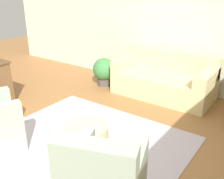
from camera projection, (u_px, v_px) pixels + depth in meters
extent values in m
plane|color=#996638|center=(82.00, 147.00, 3.80)|extent=(16.00, 16.00, 0.00)
cube|color=beige|center=(174.00, 24.00, 5.58)|extent=(9.98, 0.12, 2.80)
cube|color=#BCB2C1|center=(82.00, 146.00, 3.80)|extent=(2.82, 2.55, 0.01)
cube|color=beige|center=(162.00, 86.00, 5.45)|extent=(2.00, 0.95, 0.46)
cube|color=beige|center=(172.00, 61.00, 5.57)|extent=(2.00, 0.20, 0.44)
cube|color=beige|center=(127.00, 63.00, 5.78)|extent=(0.24, 0.91, 0.24)
cube|color=beige|center=(207.00, 78.00, 4.83)|extent=(0.24, 0.91, 0.24)
cube|color=brown|center=(152.00, 102.00, 5.19)|extent=(1.80, 0.05, 0.06)
cube|color=brown|center=(18.00, 138.00, 3.94)|extent=(0.63, 0.27, 0.06)
cube|color=#9EB29E|center=(95.00, 172.00, 2.18)|extent=(0.75, 0.43, 0.57)
cube|color=#9EB29E|center=(135.00, 169.00, 2.41)|extent=(0.37, 0.71, 0.31)
cube|color=#9EB29E|center=(77.00, 159.00, 2.56)|extent=(0.37, 0.71, 0.31)
cylinder|color=beige|center=(85.00, 135.00, 3.58)|extent=(0.64, 0.64, 0.29)
cylinder|color=brown|center=(66.00, 150.00, 3.61)|extent=(0.05, 0.05, 0.12)
cylinder|color=brown|center=(87.00, 160.00, 3.41)|extent=(0.05, 0.05, 0.12)
cylinder|color=brown|center=(84.00, 137.00, 3.90)|extent=(0.05, 0.05, 0.12)
cylinder|color=brown|center=(105.00, 146.00, 3.70)|extent=(0.05, 0.05, 0.12)
cylinder|color=#4C4742|center=(104.00, 82.00, 6.11)|extent=(0.31, 0.31, 0.17)
sphere|color=#3D7F42|center=(104.00, 69.00, 5.99)|extent=(0.52, 0.52, 0.52)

